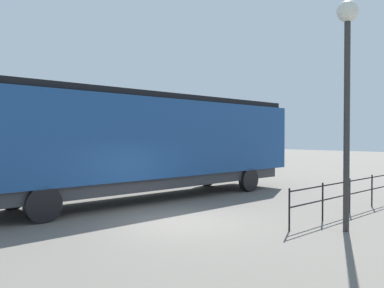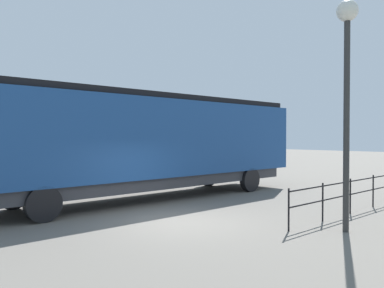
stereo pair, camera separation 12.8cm
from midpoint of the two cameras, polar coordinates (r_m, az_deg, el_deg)
name	(u,v)px [view 2 (the right image)]	position (r m, az deg, el deg)	size (l,w,h in m)	color
ground_plane	(176,222)	(11.82, -2.00, -11.40)	(120.00, 120.00, 0.00)	#666059
locomotive	(157,141)	(16.13, -4.93, 0.44)	(3.07, 15.09, 4.25)	navy
lamp_post	(347,62)	(11.34, 22.16, 11.18)	(0.57, 0.57, 6.19)	#2D2D2D
platform_fence	(373,186)	(15.59, 25.34, -5.64)	(0.05, 10.81, 1.17)	black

